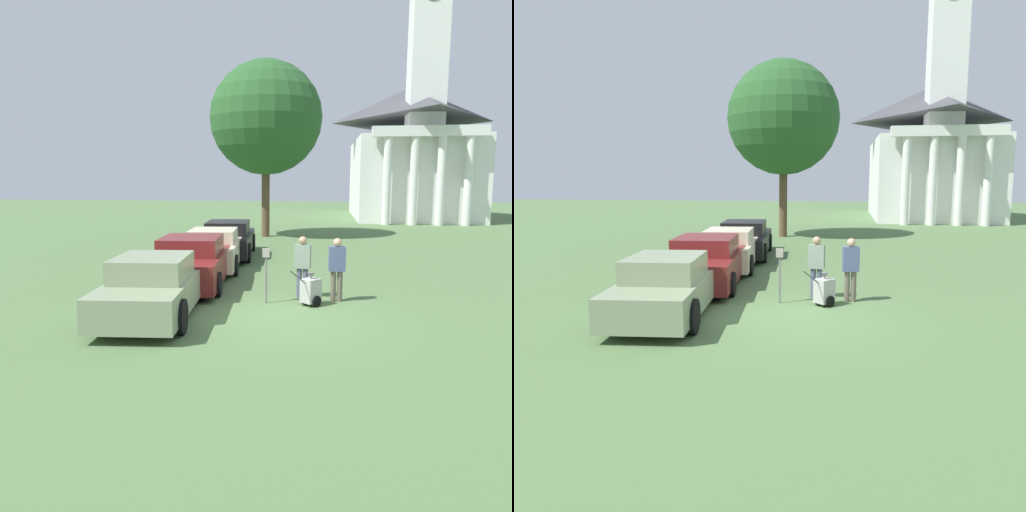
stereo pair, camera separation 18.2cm
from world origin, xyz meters
TOP-DOWN VIEW (x-y plane):
  - ground_plane at (0.00, 0.00)m, footprint 120.00×120.00m
  - parked_car_sage at (-2.75, -0.29)m, footprint 2.26×4.78m
  - parked_car_maroon at (-2.75, 3.12)m, footprint 2.37×5.06m
  - parked_car_cream at (-2.75, 6.06)m, footprint 2.25×4.88m
  - parked_car_black at (-2.75, 8.80)m, footprint 2.34×5.24m
  - parking_meter at (-0.32, 1.21)m, footprint 0.18×0.09m
  - person_worker at (0.58, 1.94)m, footprint 0.44×0.27m
  - person_supervisor at (1.48, 1.64)m, footprint 0.44×0.27m
  - equipment_cart at (0.83, 1.11)m, footprint 0.78×0.88m
  - church at (8.02, 31.44)m, footprint 9.07×15.34m
  - shade_tree at (-2.07, 16.06)m, footprint 6.02×6.02m

SIDE VIEW (x-z plane):
  - ground_plane at x=0.00m, z-range 0.00..0.00m
  - equipment_cart at x=0.83m, z-range -0.11..0.89m
  - parked_car_cream at x=-2.75m, z-range -0.03..1.37m
  - parked_car_sage at x=-2.75m, z-range -0.04..1.39m
  - parked_car_black at x=-2.75m, z-range -0.04..1.42m
  - parked_car_maroon at x=-2.75m, z-range -0.05..1.43m
  - person_worker at x=0.58m, z-range 0.11..1.77m
  - person_supervisor at x=1.48m, z-range 0.11..1.77m
  - parking_meter at x=-0.32m, z-range 0.28..1.69m
  - church at x=8.02m, z-range -5.85..17.51m
  - shade_tree at x=-2.07m, z-range 1.67..11.06m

